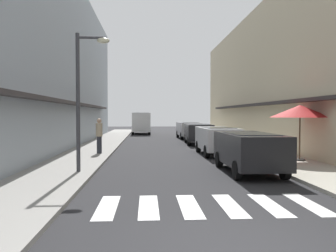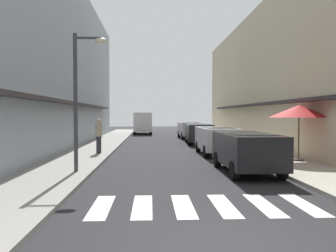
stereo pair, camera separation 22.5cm
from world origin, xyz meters
name	(u,v)px [view 1 (the left image)]	position (x,y,z in m)	size (l,w,h in m)	color
ground_plane	(171,150)	(0.00, 16.03, 0.00)	(88.16, 88.16, 0.00)	#232326
sidewalk_left	(93,150)	(-4.64, 16.03, 0.06)	(2.64, 56.10, 0.12)	gray
sidewalk_right	(247,149)	(4.64, 16.03, 0.06)	(2.64, 56.10, 0.12)	#ADA899
building_row_left	(32,59)	(-8.46, 17.03, 5.52)	(5.50, 38.06, 11.05)	#939EA8
building_row_right	(302,74)	(8.46, 17.03, 4.73)	(5.50, 38.06, 9.47)	beige
crosswalk	(209,206)	(0.00, 2.89, 0.01)	(5.20, 2.20, 0.01)	silver
parked_car_near	(249,148)	(2.27, 7.50, 0.92)	(1.82, 4.38, 1.47)	black
parked_car_mid	(217,138)	(2.27, 13.41, 0.92)	(1.84, 4.18, 1.47)	silver
parked_car_far	(198,131)	(2.27, 20.40, 0.92)	(1.93, 4.29, 1.47)	black
parked_car_distant	(188,128)	(2.27, 26.50, 0.92)	(1.92, 4.34, 1.47)	silver
delivery_van	(141,121)	(-2.12, 34.64, 1.41)	(2.11, 5.45, 2.37)	silver
street_lamp	(84,86)	(-3.69, 7.45, 3.14)	(1.19, 0.28, 4.89)	#38383D
cafe_umbrella	(300,111)	(5.27, 9.98, 2.29)	(2.61, 2.61, 2.45)	#262626
pedestrian_walking_near	(99,135)	(-3.95, 13.44, 1.09)	(0.34, 0.34, 1.83)	#282B33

